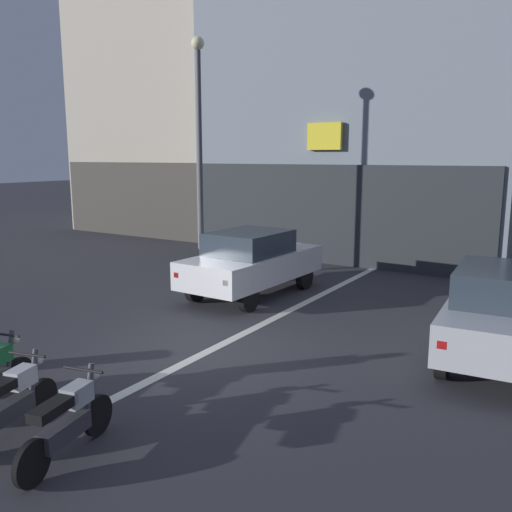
# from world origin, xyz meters

# --- Properties ---
(ground_plane) EXTENTS (120.00, 120.00, 0.00)m
(ground_plane) POSITION_xyz_m (0.00, 0.00, 0.00)
(ground_plane) COLOR #333338
(lane_centre_line) EXTENTS (0.20, 18.00, 0.01)m
(lane_centre_line) POSITION_xyz_m (0.00, 6.00, 0.00)
(lane_centre_line) COLOR silver
(lane_centre_line) RESTS_ON ground
(building_corner_left) EXTENTS (10.05, 7.47, 12.55)m
(building_corner_left) POSITION_xyz_m (-10.48, 13.37, 6.26)
(building_corner_left) COLOR #B2A893
(building_corner_left) RESTS_ON ground
(car_white_crossing_near) EXTENTS (1.91, 4.16, 1.64)m
(car_white_crossing_near) POSITION_xyz_m (-1.48, 3.73, 0.89)
(car_white_crossing_near) COLOR black
(car_white_crossing_near) RESTS_ON ground
(car_silver_parked_kerbside) EXTENTS (2.06, 4.22, 1.64)m
(car_silver_parked_kerbside) POSITION_xyz_m (4.54, 2.28, 0.89)
(car_silver_parked_kerbside) COLOR black
(car_silver_parked_kerbside) RESTS_ON ground
(street_lamp) EXTENTS (0.36, 0.36, 6.66)m
(street_lamp) POSITION_xyz_m (-3.91, 4.82, 4.07)
(street_lamp) COLOR #47474C
(street_lamp) RESTS_ON ground
(motorcycle_white_row_left_mid) EXTENTS (0.61, 1.63, 0.98)m
(motorcycle_white_row_left_mid) POSITION_xyz_m (-0.27, -3.72, 0.46)
(motorcycle_white_row_left_mid) COLOR black
(motorcycle_white_row_left_mid) RESTS_ON ground
(motorcycle_silver_row_centre) EXTENTS (0.57, 1.65, 0.98)m
(motorcycle_silver_row_centre) POSITION_xyz_m (0.73, -3.68, 0.46)
(motorcycle_silver_row_centre) COLOR black
(motorcycle_silver_row_centre) RESTS_ON ground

